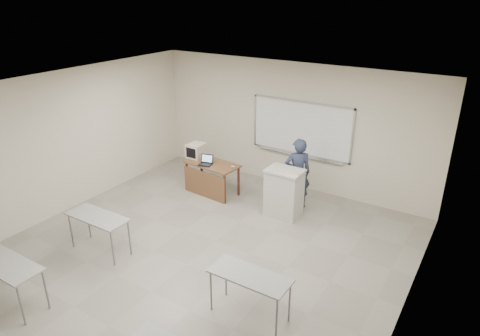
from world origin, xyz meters
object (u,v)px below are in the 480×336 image
Objects in this scene: instructor_desk at (210,174)px; laptop at (206,162)px; presenter at (297,174)px; whiteboard at (301,129)px; crt_monitor at (196,150)px; mouse at (233,167)px; podium at (284,193)px; keyboard at (289,173)px.

instructor_desk is 4.36× the size of laptop.
presenter is (1.98, 0.52, 0.28)m from instructor_desk.
instructor_desk is (-1.58, -1.48, -0.96)m from whiteboard.
whiteboard is 2.53m from crt_monitor.
whiteboard reaches higher than crt_monitor.
laptop is at bearing -24.30° from presenter.
mouse is at bearing -24.86° from presenter.
mouse is (0.62, 0.18, -0.03)m from laptop.
crt_monitor reaches higher than mouse.
crt_monitor reaches higher than instructor_desk.
mouse is at bearing -128.13° from whiteboard.
whiteboard reaches higher than presenter.
instructor_desk is 0.80× the size of presenter.
laptop is at bearing -163.30° from mouse.
whiteboard is 2.35× the size of podium.
presenter is at bearing 7.31° from crt_monitor.
crt_monitor is 1.11m from mouse.
mouse is at bearing 158.54° from keyboard.
whiteboard is 1.94× the size of instructor_desk.
crt_monitor is at bearing 175.24° from podium.
instructor_desk is 3.06× the size of crt_monitor.
laptop is (-1.65, -1.50, -0.68)m from whiteboard.
crt_monitor is 0.26× the size of presenter.
mouse is 1.47m from presenter.
mouse reaches higher than instructor_desk.
mouse is at bearing -3.06° from crt_monitor.
podium is 2.51m from crt_monitor.
crt_monitor reaches higher than laptop.
podium is 0.57m from keyboard.
instructor_desk is at bearing 1.93° from laptop.
keyboard is at bearing -15.63° from laptop.
instructor_desk is 0.72m from crt_monitor.
podium is at bearing 44.51° from presenter.
mouse is (1.10, -0.08, -0.15)m from crt_monitor.
podium reaches higher than laptop.
crt_monitor is 2.55m from presenter.
presenter is (0.06, 0.51, 0.27)m from podium.
podium is (1.92, 0.01, 0.01)m from instructor_desk.
whiteboard is at bearing 48.12° from instructor_desk.
whiteboard is 1.82m from mouse.
mouse is (-1.03, -1.32, -0.71)m from whiteboard.
podium is 0.66× the size of presenter.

